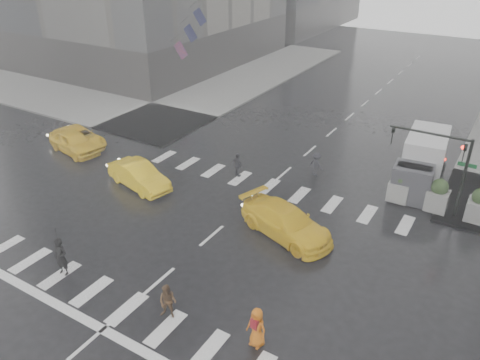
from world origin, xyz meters
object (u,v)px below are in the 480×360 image
Objects in this scene: pedestrian_brown at (168,302)px; pedestrian_orange at (257,327)px; traffic_signal_pole at (446,159)px; taxi_front at (74,142)px; box_truck at (422,161)px; taxi_mid at (139,176)px.

pedestrian_orange is at bearing -8.28° from pedestrian_brown.
traffic_signal_pole is 1.03× the size of taxi_front.
pedestrian_brown is at bearing -118.51° from traffic_signal_pole.
pedestrian_brown reaches higher than taxi_front.
box_truck is (2.16, 15.58, 0.79)m from pedestrian_orange.
traffic_signal_pole reaches higher than box_truck.
box_truck reaches higher than pedestrian_orange.
pedestrian_brown is 17.17m from box_truck.
pedestrian_brown is 0.91× the size of pedestrian_orange.
traffic_signal_pole is 15.49m from pedestrian_brown.
box_truck is (-1.51, 2.70, -1.59)m from traffic_signal_pole.
taxi_front is at bearing -165.90° from box_truck.
pedestrian_orange is 13.71m from taxi_mid.
taxi_front reaches higher than taxi_mid.
pedestrian_brown is at bearing -114.71° from box_truck.
traffic_signal_pole is at bearing 44.42° from pedestrian_brown.
pedestrian_brown reaches higher than taxi_mid.
box_truck is (14.03, 8.71, 0.89)m from taxi_mid.
traffic_signal_pole is 13.60m from pedestrian_orange.
pedestrian_brown is 3.68m from pedestrian_orange.
taxi_front is (-22.68, -4.62, -2.48)m from traffic_signal_pole.
pedestrian_orange reaches higher than taxi_mid.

